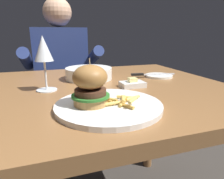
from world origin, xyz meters
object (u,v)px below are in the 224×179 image
Objects in this scene: main_plate at (109,106)px; wine_glass at (43,51)px; diner_person at (63,87)px; table_knife at (149,74)px; soup_bowl at (89,73)px; butter_dish at (132,84)px; burger_sandwich at (90,85)px; bread_plate at (159,76)px.

main_plate is 1.52× the size of wine_glass.
diner_person reaches higher than wine_glass.
table_knife is 0.29m from soup_bowl.
main_plate is 1.40× the size of table_knife.
butter_dish is (-0.15, -0.14, -0.00)m from table_knife.
burger_sandwich is at bearing -64.15° from wine_glass.
diner_person is at bearing 97.89° from soup_bowl.
burger_sandwich is 0.64× the size of wine_glass.
table_knife is 2.27× the size of butter_dish.
wine_glass is 1.53× the size of bread_plate.
diner_person reaches higher than butter_dish.
main_plate is at bearing -129.71° from butter_dish.
table_knife is at bearing 43.25° from butter_dish.
butter_dish is at bearing -8.65° from wine_glass.
diner_person is (-0.41, 0.64, -0.18)m from bread_plate.
wine_glass is 0.92× the size of table_knife.
butter_dish is (-0.20, -0.13, 0.01)m from bread_plate.
wine_glass is 0.26m from soup_bowl.
diner_person is at bearing 81.54° from wine_glass.
butter_dish reaches higher than main_plate.
table_knife is 1.02× the size of soup_bowl.
burger_sandwich is at bearing -138.50° from butter_dish.
butter_dish is at bearing 41.50° from burger_sandwich.
diner_person reaches higher than burger_sandwich.
diner_person is (-0.00, 0.95, -0.25)m from burger_sandwich.
butter_dish is at bearing -146.47° from bread_plate.
soup_bowl is (-0.13, 0.19, 0.02)m from butter_dish.
table_knife is 0.20m from butter_dish.
soup_bowl reaches higher than table_knife.
wine_glass is 0.17× the size of diner_person.
wine_glass is (-0.16, 0.24, 0.14)m from main_plate.
wine_glass is at bearing -170.90° from bread_plate.
wine_glass reaches higher than burger_sandwich.
main_plate is 2.33× the size of bread_plate.
wine_glass is 0.93× the size of soup_bowl.
wine_glass is at bearing -98.46° from diner_person.
main_plate is 0.32m from wine_glass.
soup_bowl is (0.03, 0.38, 0.02)m from main_plate.
butter_dish reaches higher than bread_plate.
main_plate is 2.37× the size of burger_sandwich.
table_knife is 0.75m from diner_person.
table_knife is at bearing 11.04° from wine_glass.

